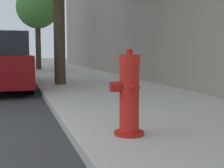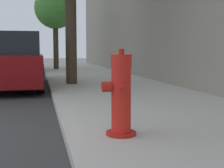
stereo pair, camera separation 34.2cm
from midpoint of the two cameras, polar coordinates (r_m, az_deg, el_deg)
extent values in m
cube|color=beige|center=(4.28, 12.16, -7.33)|extent=(3.30, 40.00, 0.11)
cylinder|color=red|center=(3.50, 0.32, -8.97)|extent=(0.34, 0.34, 0.04)
cylinder|color=red|center=(3.42, 0.32, -2.82)|extent=(0.22, 0.22, 0.72)
cylinder|color=red|center=(3.38, 0.33, 4.34)|extent=(0.23, 0.23, 0.13)
cylinder|color=red|center=(3.38, 0.33, 5.94)|extent=(0.06, 0.06, 0.06)
cylinder|color=red|center=(3.26, 1.15, -0.70)|extent=(0.09, 0.09, 0.09)
cylinder|color=red|center=(3.55, -0.43, -0.15)|extent=(0.09, 0.09, 0.09)
cylinder|color=red|center=(3.36, -2.29, -0.51)|extent=(0.11, 0.12, 0.12)
cylinder|color=black|center=(10.57, -16.49, 2.15)|extent=(0.20, 0.72, 0.72)
cylinder|color=black|center=(7.76, -16.07, 0.82)|extent=(0.20, 0.72, 0.72)
cube|color=#B7B7BC|center=(15.56, -20.40, 3.89)|extent=(1.68, 4.49, 0.74)
cylinder|color=black|center=(16.94, -17.57, 3.37)|extent=(0.20, 0.64, 0.64)
cylinder|color=black|center=(14.16, -17.55, 2.89)|extent=(0.20, 0.64, 0.64)
cylinder|color=#423323|center=(8.85, -10.74, 10.08)|extent=(0.31, 0.31, 3.12)
cylinder|color=#423323|center=(16.08, -13.94, 6.86)|extent=(0.26, 0.26, 2.38)
sphere|color=#478C38|center=(16.21, -14.11, 13.43)|extent=(2.05, 2.05, 2.05)
camera|label=1|loc=(0.17, -92.13, -0.23)|focal=50.00mm
camera|label=2|loc=(0.17, 87.87, 0.23)|focal=50.00mm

